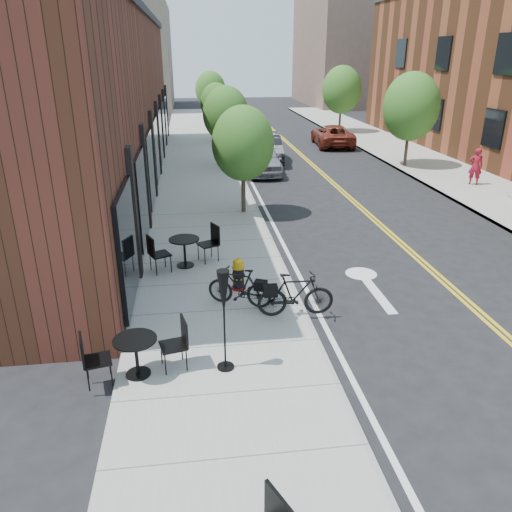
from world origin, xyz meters
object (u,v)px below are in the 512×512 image
parked_car_c (239,128)px  bistro_set_c (184,248)px  parked_car_far (332,135)px  patio_umbrella (224,300)px  pedestrian (476,166)px  bicycle_right (296,294)px  fire_hydrant (238,274)px  parked_car_b (265,147)px  bicycle_left (239,287)px  parked_car_a (262,158)px  bistro_set_b (136,351)px

parked_car_c → bistro_set_c: bearing=-91.5°
bistro_set_c → parked_car_far: size_ratio=0.41×
patio_umbrella → pedestrian: 17.29m
bicycle_right → pedestrian: (10.27, 10.66, 0.29)m
fire_hydrant → pedestrian: size_ratio=0.52×
bistro_set_c → parked_car_far: 20.80m
patio_umbrella → parked_car_c: size_ratio=0.43×
bistro_set_c → parked_car_c: size_ratio=0.43×
parked_car_b → patio_umbrella: bearing=-97.7°
bicycle_left → patio_umbrella: (-0.52, -2.45, 0.96)m
fire_hydrant → parked_car_c: size_ratio=0.18×
parked_car_a → parked_car_b: size_ratio=0.93×
parked_car_c → pedestrian: size_ratio=2.83×
pedestrian → patio_umbrella: bearing=68.6°
bicycle_right → bistro_set_c: (-2.44, 3.12, 0.01)m
parked_car_c → parked_car_far: bearing=-27.0°
fire_hydrant → bicycle_left: bicycle_left is taller
bicycle_right → bistro_set_c: 3.96m
bicycle_right → bistro_set_b: bicycle_right is taller
bicycle_right → parked_car_c: parked_car_c is taller
parked_car_c → pedestrian: pedestrian is taller
bistro_set_b → parked_car_c: 27.82m
fire_hydrant → patio_umbrella: patio_umbrella is taller
fire_hydrant → parked_car_far: (8.02, 20.20, 0.15)m
bicycle_left → parked_car_a: (2.53, 14.07, 0.15)m
bicycle_left → bicycle_right: bearing=85.8°
bicycle_left → bicycle_right: bicycle_right is taller
bistro_set_b → parked_car_far: size_ratio=0.39×
bicycle_right → parked_car_a: parked_car_a is taller
bicycle_right → bicycle_left: bearing=63.3°
bistro_set_c → patio_umbrella: size_ratio=0.98×
parked_car_a → parked_car_b: (0.56, 2.68, 0.03)m
parked_car_far → bistro_set_c: bearing=67.9°
bistro_set_b → parked_car_b: bearing=62.0°
parked_car_a → parked_car_far: parked_car_a is taller
bicycle_right → bistro_set_c: bearing=39.9°
bicycle_right → pedestrian: bearing=-42.0°
bistro_set_b → parked_car_b: (5.20, 19.21, 0.16)m
fire_hydrant → parked_car_b: parked_car_b is taller
bistro_set_c → bicycle_right: bearing=-76.4°
patio_umbrella → parked_car_far: (8.59, 23.52, -0.88)m
bistro_set_b → parked_car_a: size_ratio=0.43×
patio_umbrella → pedestrian: (11.97, 12.46, -0.62)m
bicycle_right → patio_umbrella: (-1.70, -1.80, 0.91)m
fire_hydrant → parked_car_far: bearing=92.8°
bicycle_right → bistro_set_b: 3.76m
bistro_set_c → pedestrian: size_ratio=1.20×
bicycle_left → parked_car_far: (8.08, 21.07, 0.08)m
bistro_set_c → parked_car_b: bearing=48.7°
bicycle_right → bistro_set_c: bistro_set_c is taller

